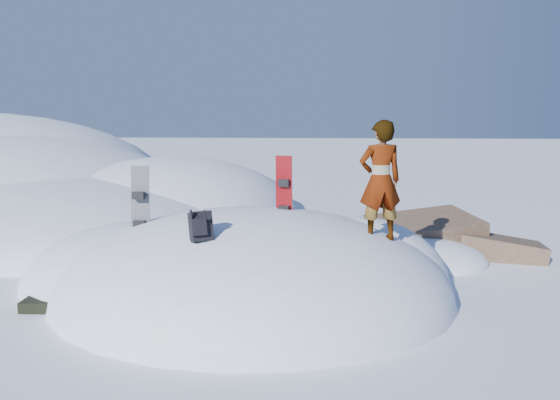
# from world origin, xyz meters

# --- Properties ---
(ground) EXTENTS (120.00, 120.00, 0.00)m
(ground) POSITION_xyz_m (0.00, 0.00, 0.00)
(ground) COLOR white
(ground) RESTS_ON ground
(snow_mound) EXTENTS (8.00, 6.00, 3.00)m
(snow_mound) POSITION_xyz_m (-0.17, 0.24, 0.00)
(snow_mound) COLOR white
(snow_mound) RESTS_ON ground
(snow_ridge) EXTENTS (21.50, 18.50, 6.40)m
(snow_ridge) POSITION_xyz_m (-10.43, 9.85, 0.00)
(snow_ridge) COLOR white
(snow_ridge) RESTS_ON ground
(rock_outcrop) EXTENTS (4.68, 4.41, 1.68)m
(rock_outcrop) POSITION_xyz_m (3.72, 3.01, 0.01)
(rock_outcrop) COLOR brown
(rock_outcrop) RESTS_ON ground
(snowboard_red) EXTENTS (0.31, 0.21, 1.59)m
(snowboard_red) POSITION_xyz_m (0.53, 0.40, 1.65)
(snowboard_red) COLOR red
(snowboard_red) RESTS_ON snow_mound
(snowboard_dark) EXTENTS (0.33, 0.26, 1.70)m
(snowboard_dark) POSITION_xyz_m (-1.99, 0.04, 1.43)
(snowboard_dark) COLOR black
(snowboard_dark) RESTS_ON snow_mound
(backpack) EXTENTS (0.44, 0.48, 0.53)m
(backpack) POSITION_xyz_m (-0.61, -1.37, 1.50)
(backpack) COLOR black
(backpack) RESTS_ON snow_mound
(gear_pile) EXTENTS (0.82, 0.61, 0.22)m
(gear_pile) POSITION_xyz_m (-3.26, -0.99, 0.11)
(gear_pile) COLOR black
(gear_pile) RESTS_ON ground
(person) EXTENTS (0.81, 0.63, 1.97)m
(person) POSITION_xyz_m (2.15, -0.29, 2.08)
(person) COLOR slate
(person) RESTS_ON snow_mound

